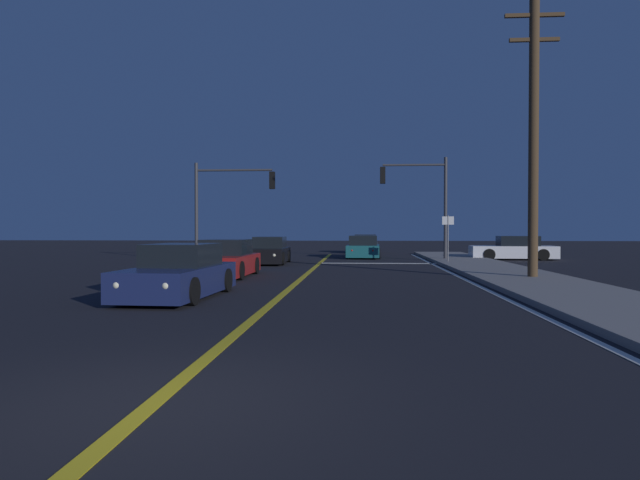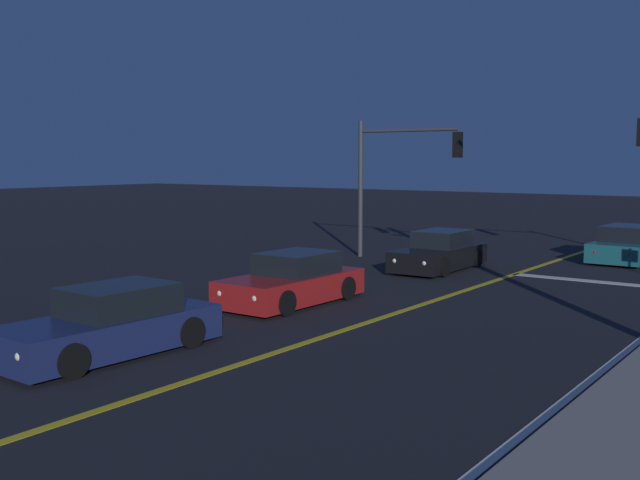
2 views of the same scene
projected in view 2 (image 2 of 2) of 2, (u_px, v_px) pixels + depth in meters
The scene contains 8 objects.
lane_line_center at pixel (329, 335), 16.36m from camera, with size 0.20×41.45×0.01m, color gold.
lane_line_edge_right at pixel (592, 378), 13.13m from camera, with size 0.16×41.45×0.01m, color silver.
stop_bar at pixel (606, 282), 23.31m from camera, with size 5.82×0.50×0.01m, color silver.
car_parked_curb_black at pixel (440, 253), 25.97m from camera, with size 1.90×4.46×1.34m.
car_lead_oncoming_navy at pixel (111, 325), 14.68m from camera, with size 1.98×4.51×1.34m.
car_far_approaching_teal at pixel (630, 245), 28.19m from camera, with size 2.10×4.76×1.34m.
car_distant_tail_red at pixel (293, 282), 19.90m from camera, with size 1.96×4.29×1.34m.
traffic_signal_far_left at pixel (397, 166), 28.25m from camera, with size 4.28×0.28×5.23m.
Camera 2 is at (9.20, -0.96, 3.79)m, focal length 42.63 mm.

